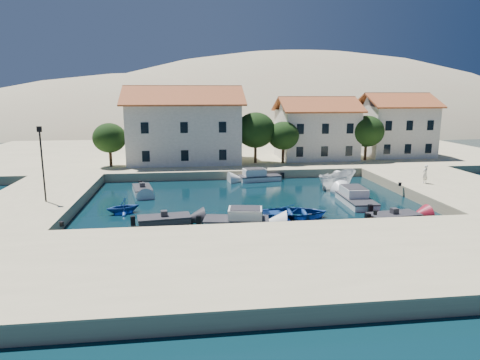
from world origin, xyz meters
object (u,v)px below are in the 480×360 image
Objects in this scene: building_left at (184,124)px; rowboat_south at (295,218)px; boat_east at (337,188)px; cabin_cruiser_east at (356,199)px; building_right at (395,124)px; cabin_cruiser_south at (236,220)px; building_mid at (316,127)px; lamppost at (42,157)px; pedestrian at (425,174)px.

building_left reaches higher than rowboat_south.
rowboat_south is 1.02× the size of boat_east.
building_right is at bearing -31.31° from cabin_cruiser_east.
cabin_cruiser_east is at bearing -123.17° from building_right.
cabin_cruiser_south is 1.00× the size of boat_east.
building_mid is 2.00× the size of rowboat_south.
lamppost is at bearing -119.90° from building_left.
pedestrian is at bearing 32.69° from cabin_cruiser_south.
cabin_cruiser_south and cabin_cruiser_east have the same top height.
cabin_cruiser_south reaches higher than boat_east.
cabin_cruiser_east is at bearing 146.41° from boat_east.
boat_east is (15.94, -13.72, -5.94)m from building_left.
rowboat_south is 0.94× the size of cabin_cruiser_east.
cabin_cruiser_east is (11.52, 5.14, 0.00)m from cabin_cruiser_south.
cabin_cruiser_east reaches higher than rowboat_south.
cabin_cruiser_south is at bearing -20.08° from lamppost.
building_left is 21.85m from boat_east.
building_mid reaches higher than boat_east.
building_left is 26.45m from cabin_cruiser_south.
cabin_cruiser_south is at bearing 106.01° from boat_east.
rowboat_south is 7.45m from cabin_cruiser_east.
building_right is 27.29m from cabin_cruiser_east.
building_left is 2.87× the size of cabin_cruiser_south.
lamppost is 16.85m from cabin_cruiser_south.
cabin_cruiser_east is at bearing -58.28° from rowboat_south.
cabin_cruiser_south is at bearing -133.51° from building_right.
building_left is 2.63× the size of cabin_cruiser_east.
boat_east is (12.13, 11.88, -0.48)m from cabin_cruiser_south.
building_left is 1.40× the size of building_mid.
building_right is at bearing 4.76° from building_mid.
rowboat_south is (-21.26, -25.90, -5.47)m from building_right.
boat_east is at bearing -131.82° from building_right.
lamppost is at bearing 74.50° from boat_east.
rowboat_south is (8.74, -23.90, -5.94)m from building_left.
cabin_cruiser_south is (-14.19, -26.60, -4.75)m from building_mid.
building_right is at bearing -70.20° from boat_east.
boat_east reaches higher than rowboat_south.
building_left is at bearing 38.69° from cabin_cruiser_east.
building_left reaches higher than building_mid.
building_right is at bearing 56.16° from cabin_cruiser_south.
lamppost is 21.15m from rowboat_south.
cabin_cruiser_east is (-2.68, -21.46, -4.75)m from building_mid.
building_mid is at bearing -175.24° from building_right.
building_right reaches higher than rowboat_south.
rowboat_south is 2.82× the size of pedestrian.
lamppost reaches higher than rowboat_south.
building_left is 2.36× the size of lamppost.
rowboat_south is at bearing -10.91° from lamppost.
rowboat_south is at bearing 28.65° from cabin_cruiser_south.
pedestrian is (35.23, 2.87, -2.82)m from lamppost.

